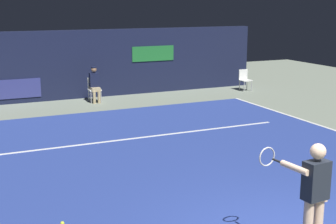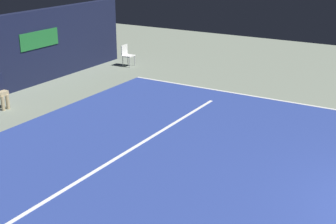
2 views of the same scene
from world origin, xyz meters
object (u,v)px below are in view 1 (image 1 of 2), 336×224
at_px(tennis_player, 313,194).
at_px(tennis_ball, 62,223).
at_px(line_judge_on_chair, 95,84).
at_px(courtside_chair_near, 245,79).

height_order(tennis_player, tennis_ball, tennis_player).
xyz_separation_m(line_judge_on_chair, courtside_chair_near, (6.40, -0.20, -0.18)).
bearing_deg(courtside_chair_near, tennis_player, -119.37).
relative_size(tennis_player, courtside_chair_near, 1.97).
distance_m(tennis_player, line_judge_on_chair, 12.24).
relative_size(line_judge_on_chair, courtside_chair_near, 1.50).
distance_m(tennis_player, courtside_chair_near, 13.81).
distance_m(line_judge_on_chair, tennis_ball, 10.31).
bearing_deg(courtside_chair_near, line_judge_on_chair, 178.18).
distance_m(line_judge_on_chair, courtside_chair_near, 6.41).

